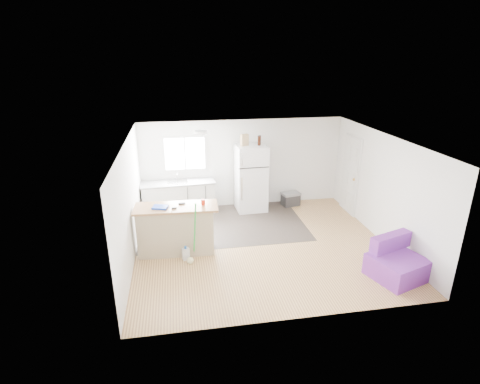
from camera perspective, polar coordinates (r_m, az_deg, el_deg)
name	(u,v)px	position (r m, az deg, el deg)	size (l,w,h in m)	color
room	(263,195)	(7.96, 3.54, -0.52)	(5.51, 5.01, 2.41)	#90603C
vinyl_zone	(223,224)	(9.45, -2.65, -4.91)	(4.05, 2.50, 0.00)	#2C2621
window	(185,154)	(10.03, -8.40, 5.82)	(1.18, 0.06, 0.98)	white
interior_door	(350,175)	(10.30, 16.44, 2.49)	(0.11, 0.92, 2.10)	white
ceiling_fixture	(201,132)	(8.62, -6.04, 9.06)	(0.30, 0.30, 0.07)	white
kitchen_cabinets	(179,197)	(10.09, -9.34, -0.78)	(1.97, 0.72, 1.13)	white
peninsula	(176,229)	(8.08, -9.72, -5.60)	(1.75, 0.74, 1.06)	tan
refrigerator	(251,178)	(10.04, 1.68, 2.15)	(0.82, 0.78, 1.79)	white
cooler	(291,199)	(10.62, 7.71, -1.03)	(0.55, 0.43, 0.38)	#2C2C2E
purple_seat	(396,263)	(7.84, 22.67, -9.99)	(1.14, 1.12, 0.75)	#6B2E97
cleaner_jug	(186,254)	(7.93, -8.26, -9.29)	(0.16, 0.14, 0.31)	silver
mop	(191,252)	(7.77, -7.41, -9.12)	(0.25, 0.37, 1.33)	green
red_cup	(203,202)	(7.84, -5.65, -1.54)	(0.08, 0.08, 0.12)	red
blue_tray	(160,207)	(7.84, -12.07, -2.27)	(0.30, 0.22, 0.04)	blue
tool_a	(182,203)	(7.95, -8.87, -1.74)	(0.14, 0.05, 0.03)	black
tool_b	(174,208)	(7.75, -10.00, -2.42)	(0.10, 0.04, 0.03)	black
cardboard_box	(245,140)	(9.71, 0.70, 7.93)	(0.20, 0.10, 0.30)	tan
bottle_left	(259,141)	(9.76, 2.91, 7.82)	(0.07, 0.07, 0.25)	#351409
bottle_right	(260,140)	(9.83, 3.00, 7.91)	(0.07, 0.07, 0.25)	#351409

